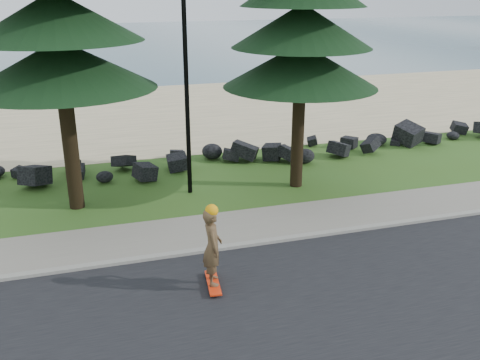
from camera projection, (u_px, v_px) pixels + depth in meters
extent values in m
plane|color=#375A1C|center=(214.00, 234.00, 14.34)|extent=(160.00, 160.00, 0.00)
cube|color=black|center=(271.00, 333.00, 10.30)|extent=(160.00, 7.00, 0.02)
cube|color=gray|center=(223.00, 248.00, 13.51)|extent=(160.00, 0.20, 0.10)
cube|color=gray|center=(213.00, 230.00, 14.50)|extent=(160.00, 2.00, 0.08)
cube|color=tan|center=(145.00, 114.00, 27.35)|extent=(160.00, 15.00, 0.01)
cube|color=#375C69|center=(104.00, 42.00, 60.12)|extent=(160.00, 58.00, 0.01)
cylinder|color=black|center=(186.00, 67.00, 15.81)|extent=(0.14, 0.14, 8.00)
cube|color=red|center=(213.00, 283.00, 11.85)|extent=(0.38, 1.08, 0.04)
imported|color=brown|center=(212.00, 247.00, 11.54)|extent=(0.49, 0.69, 1.76)
sphere|color=#F8A10D|center=(212.00, 211.00, 11.24)|extent=(0.28, 0.28, 0.28)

